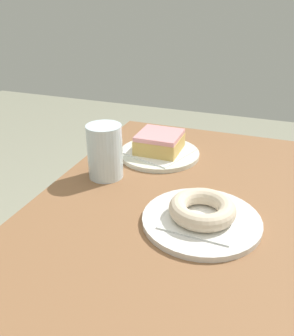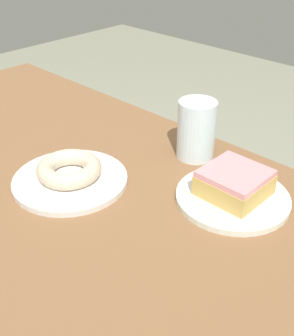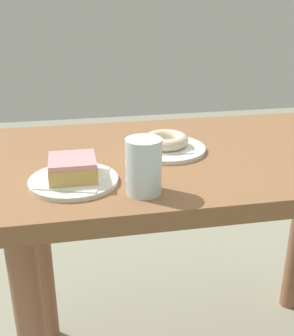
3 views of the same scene
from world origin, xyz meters
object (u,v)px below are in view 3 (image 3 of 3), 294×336
(plate_sugar_ring, at_px, (166,149))
(water_glass, at_px, (144,166))
(donut_glazed_square, at_px, (73,168))
(plate_glazed_square, at_px, (74,181))
(donut_sugar_ring, at_px, (166,140))

(plate_sugar_ring, height_order, water_glass, water_glass)
(donut_glazed_square, height_order, water_glass, water_glass)
(donut_glazed_square, height_order, plate_sugar_ring, donut_glazed_square)
(plate_glazed_square, height_order, water_glass, water_glass)
(plate_sugar_ring, height_order, donut_sugar_ring, donut_sugar_ring)
(plate_glazed_square, bearing_deg, plate_sugar_ring, 33.14)
(plate_sugar_ring, bearing_deg, donut_glazed_square, -146.86)
(donut_glazed_square, distance_m, plate_sugar_ring, 0.29)
(donut_glazed_square, relative_size, donut_sugar_ring, 0.87)
(donut_glazed_square, bearing_deg, plate_glazed_square, 0.00)
(donut_sugar_ring, relative_size, water_glass, 0.99)
(plate_glazed_square, distance_m, donut_glazed_square, 0.03)
(plate_glazed_square, xyz_separation_m, donut_sugar_ring, (0.24, 0.16, 0.02))
(plate_glazed_square, relative_size, donut_glazed_square, 1.93)
(donut_glazed_square, distance_m, donut_sugar_ring, 0.29)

